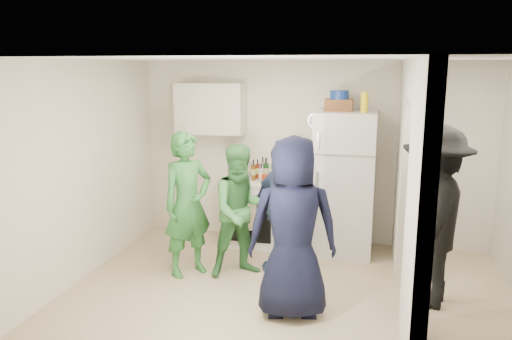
% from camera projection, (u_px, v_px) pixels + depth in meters
% --- Properties ---
extents(floor, '(4.80, 4.80, 0.00)m').
position_uv_depth(floor, '(290.00, 289.00, 5.53)').
color(floor, tan).
rests_on(floor, ground).
extents(wall_back, '(4.80, 0.00, 4.80)m').
position_uv_depth(wall_back, '(312.00, 153.00, 6.89)').
color(wall_back, silver).
rests_on(wall_back, floor).
extents(wall_front, '(4.80, 0.00, 4.80)m').
position_uv_depth(wall_front, '(253.00, 230.00, 3.65)').
color(wall_front, silver).
rests_on(wall_front, floor).
extents(wall_left, '(0.00, 3.40, 3.40)m').
position_uv_depth(wall_left, '(88.00, 169.00, 5.82)').
color(wall_left, silver).
rests_on(wall_left, floor).
extents(ceiling, '(4.80, 4.80, 0.00)m').
position_uv_depth(ceiling, '(293.00, 59.00, 5.01)').
color(ceiling, white).
rests_on(ceiling, wall_back).
extents(partition_pier_back, '(0.12, 1.20, 2.50)m').
position_uv_depth(partition_pier_back, '(404.00, 165.00, 6.05)').
color(partition_pier_back, silver).
rests_on(partition_pier_back, floor).
extents(partition_pier_front, '(0.12, 1.20, 2.50)m').
position_uv_depth(partition_pier_front, '(418.00, 218.00, 3.95)').
color(partition_pier_front, silver).
rests_on(partition_pier_front, floor).
extents(partition_header, '(0.12, 1.00, 0.40)m').
position_uv_depth(partition_header, '(417.00, 80.00, 4.78)').
color(partition_header, silver).
rests_on(partition_header, partition_pier_back).
extents(stove, '(0.76, 0.63, 0.91)m').
position_uv_depth(stove, '(252.00, 211.00, 6.91)').
color(stove, white).
rests_on(stove, floor).
extents(upper_cabinet, '(0.95, 0.34, 0.70)m').
position_uv_depth(upper_cabinet, '(210.00, 108.00, 6.91)').
color(upper_cabinet, silver).
rests_on(upper_cabinet, wall_back).
extents(fridge, '(0.77, 0.75, 1.86)m').
position_uv_depth(fridge, '(344.00, 183.00, 6.50)').
color(fridge, silver).
rests_on(fridge, floor).
extents(wicker_basket, '(0.35, 0.25, 0.15)m').
position_uv_depth(wicker_basket, '(339.00, 105.00, 6.37)').
color(wicker_basket, brown).
rests_on(wicker_basket, fridge).
extents(blue_bowl, '(0.24, 0.24, 0.11)m').
position_uv_depth(blue_bowl, '(339.00, 95.00, 6.34)').
color(blue_bowl, navy).
rests_on(blue_bowl, wicker_basket).
extents(yellow_cup_stack_top, '(0.09, 0.09, 0.25)m').
position_uv_depth(yellow_cup_stack_top, '(364.00, 102.00, 6.14)').
color(yellow_cup_stack_top, yellow).
rests_on(yellow_cup_stack_top, fridge).
extents(wall_clock, '(0.22, 0.02, 0.22)m').
position_uv_depth(wall_clock, '(316.00, 121.00, 6.77)').
color(wall_clock, white).
rests_on(wall_clock, wall_back).
extents(spice_shelf, '(0.35, 0.08, 0.03)m').
position_uv_depth(spice_shelf, '(311.00, 146.00, 6.82)').
color(spice_shelf, olive).
rests_on(spice_shelf, wall_back).
extents(yellow_cup_stack_stove, '(0.09, 0.09, 0.25)m').
position_uv_depth(yellow_cup_stack_stove, '(240.00, 173.00, 6.61)').
color(yellow_cup_stack_stove, '#F2FF15').
rests_on(yellow_cup_stack_stove, stove).
extents(red_cup, '(0.09, 0.09, 0.12)m').
position_uv_depth(red_cup, '(265.00, 179.00, 6.57)').
color(red_cup, '#A9280B').
rests_on(red_cup, stove).
extents(person_green_left, '(0.71, 0.74, 1.70)m').
position_uv_depth(person_green_left, '(188.00, 204.00, 5.80)').
color(person_green_left, '#317A39').
rests_on(person_green_left, floor).
extents(person_green_center, '(0.95, 0.90, 1.56)m').
position_uv_depth(person_green_center, '(242.00, 211.00, 5.80)').
color(person_green_center, '#377D44').
rests_on(person_green_center, floor).
extents(person_denim, '(0.95, 0.85, 1.55)m').
position_uv_depth(person_denim, '(281.00, 208.00, 5.90)').
color(person_denim, '#38487B').
rests_on(person_denim, floor).
extents(person_navy, '(0.99, 0.75, 1.80)m').
position_uv_depth(person_navy, '(293.00, 228.00, 4.80)').
color(person_navy, black).
rests_on(person_navy, floor).
extents(person_nook, '(0.97, 1.34, 1.87)m').
position_uv_depth(person_nook, '(434.00, 217.00, 5.04)').
color(person_nook, black).
rests_on(person_nook, floor).
extents(bottle_a, '(0.07, 0.07, 0.30)m').
position_uv_depth(bottle_a, '(236.00, 166.00, 6.95)').
color(bottle_a, brown).
rests_on(bottle_a, stove).
extents(bottle_b, '(0.07, 0.07, 0.31)m').
position_uv_depth(bottle_b, '(239.00, 169.00, 6.76)').
color(bottle_b, '#1F4818').
rests_on(bottle_b, stove).
extents(bottle_c, '(0.08, 0.08, 0.28)m').
position_uv_depth(bottle_c, '(248.00, 167.00, 6.96)').
color(bottle_c, '#9A9FA7').
rests_on(bottle_c, stove).
extents(bottle_d, '(0.06, 0.06, 0.29)m').
position_uv_depth(bottle_d, '(253.00, 170.00, 6.75)').
color(bottle_d, brown).
rests_on(bottle_d, stove).
extents(bottle_e, '(0.06, 0.06, 0.29)m').
position_uv_depth(bottle_e, '(263.00, 167.00, 6.93)').
color(bottle_e, '#9498A4').
rests_on(bottle_e, stove).
extents(bottle_f, '(0.08, 0.08, 0.30)m').
position_uv_depth(bottle_f, '(266.00, 169.00, 6.77)').
color(bottle_f, '#123315').
rests_on(bottle_f, stove).
extents(bottle_g, '(0.06, 0.06, 0.28)m').
position_uv_depth(bottle_g, '(273.00, 168.00, 6.87)').
color(bottle_g, olive).
rests_on(bottle_g, stove).
extents(bottle_h, '(0.06, 0.06, 0.30)m').
position_uv_depth(bottle_h, '(230.00, 170.00, 6.73)').
color(bottle_h, '#9FA2AA').
rests_on(bottle_h, stove).
extents(bottle_i, '(0.06, 0.06, 0.27)m').
position_uv_depth(bottle_i, '(258.00, 169.00, 6.86)').
color(bottle_i, maroon).
rests_on(bottle_i, stove).
extents(bottle_j, '(0.06, 0.06, 0.33)m').
position_uv_depth(bottle_j, '(274.00, 170.00, 6.63)').
color(bottle_j, '#1D5624').
rests_on(bottle_j, stove).
extents(bottle_k, '(0.06, 0.06, 0.25)m').
position_uv_depth(bottle_k, '(239.00, 170.00, 6.87)').
color(bottle_k, olive).
rests_on(bottle_k, stove).
extents(bottle_l, '(0.06, 0.06, 0.25)m').
position_uv_depth(bottle_l, '(261.00, 173.00, 6.64)').
color(bottle_l, '#979AA6').
rests_on(bottle_l, stove).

